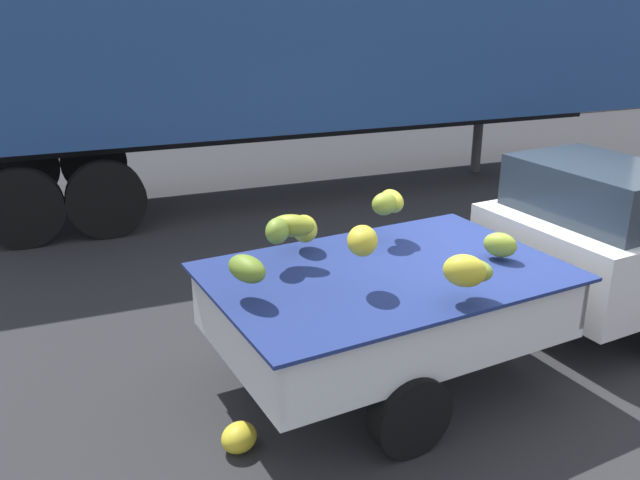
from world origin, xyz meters
name	(u,v)px	position (x,y,z in m)	size (l,w,h in m)	color
ground	(495,339)	(0.00, 0.00, 0.00)	(220.00, 220.00, 0.00)	#28282B
curb_strip	(219,136)	(0.00, 10.50, 0.08)	(80.00, 0.80, 0.16)	gray
pickup_truck	(561,251)	(0.60, -0.11, 0.88)	(5.22, 2.27, 1.70)	white
semi_trailer	(312,38)	(0.40, 5.73, 2.54)	(12.06, 2.86, 3.95)	navy
fallen_banana_bunch_near_tailgate	(239,437)	(-2.83, -0.65, 0.11)	(0.29, 0.25, 0.21)	gold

